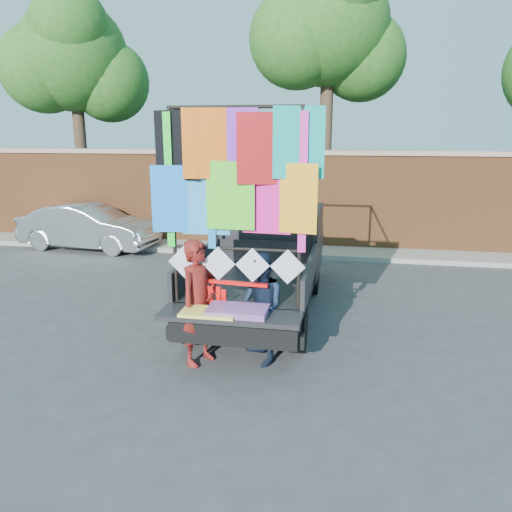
% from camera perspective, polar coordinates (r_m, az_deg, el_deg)
% --- Properties ---
extents(ground, '(90.00, 90.00, 0.00)m').
position_cam_1_polar(ground, '(7.21, -4.47, -11.15)').
color(ground, '#38383A').
rests_on(ground, ground).
extents(brick_wall, '(30.00, 0.45, 2.61)m').
position_cam_1_polar(brick_wall, '(13.52, 3.18, 6.57)').
color(brick_wall, brown).
rests_on(brick_wall, ground).
extents(curb, '(30.00, 1.20, 0.12)m').
position_cam_1_polar(curb, '(13.06, 2.70, 0.67)').
color(curb, gray).
rests_on(curb, ground).
extents(tree_left, '(4.20, 3.30, 7.05)m').
position_cam_1_polar(tree_left, '(16.72, -20.18, 20.21)').
color(tree_left, '#38281C').
rests_on(tree_left, ground).
extents(tree_mid, '(4.20, 3.30, 7.73)m').
position_cam_1_polar(tree_mid, '(14.67, 8.40, 24.17)').
color(tree_mid, '#38281C').
rests_on(tree_mid, ground).
extents(pickup_truck, '(2.13, 5.36, 3.37)m').
position_cam_1_polar(pickup_truck, '(9.12, 1.39, -0.01)').
color(pickup_truck, black).
rests_on(pickup_truck, ground).
extents(sedan, '(3.82, 1.67, 1.22)m').
position_cam_1_polar(sedan, '(14.07, -18.59, 3.20)').
color(sedan, silver).
rests_on(sedan, ground).
extents(woman, '(0.64, 0.74, 1.71)m').
position_cam_1_polar(woman, '(6.70, -6.51, -5.31)').
color(woman, maroon).
rests_on(woman, ground).
extents(man, '(0.88, 0.94, 1.54)m').
position_cam_1_polar(man, '(6.69, 0.44, -6.01)').
color(man, '#162137').
rests_on(man, ground).
extents(streamer_bundle, '(1.05, 0.15, 0.72)m').
position_cam_1_polar(streamer_bundle, '(6.66, -4.05, -4.75)').
color(streamer_bundle, '#FF0F0D').
rests_on(streamer_bundle, ground).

